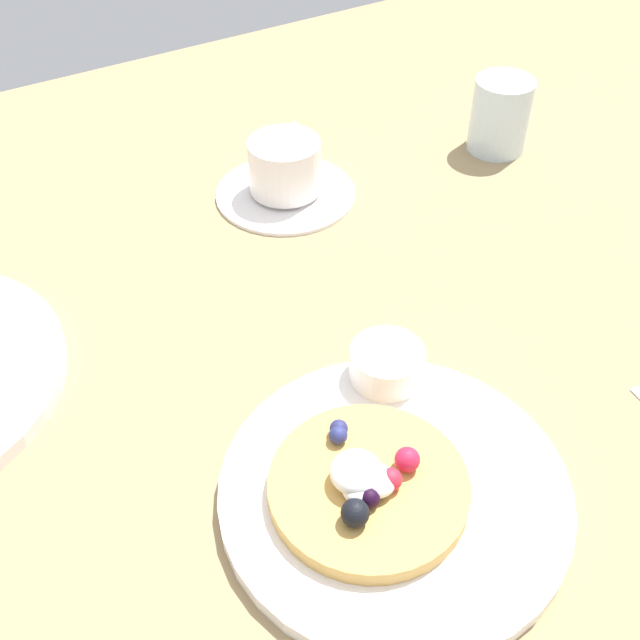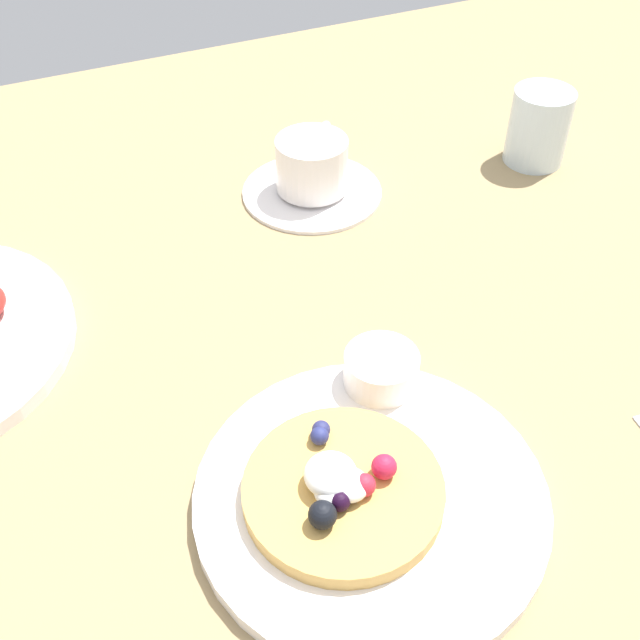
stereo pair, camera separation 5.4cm
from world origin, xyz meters
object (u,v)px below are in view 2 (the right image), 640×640
water_glass (539,127)px  pancake_plate (371,498)px  coffee_saucer (312,190)px  coffee_cup (312,163)px  syrup_ramekin (381,369)px

water_glass → pancake_plate: bearing=-138.2°
coffee_saucer → coffee_cup: size_ratio=1.62×
coffee_saucer → pancake_plate: bearing=-107.5°
syrup_ramekin → pancake_plate: bearing=-120.8°
pancake_plate → syrup_ramekin: bearing=59.2°
pancake_plate → coffee_cup: size_ratio=2.72×
coffee_cup → water_glass: bearing=-9.1°
water_glass → coffee_cup: bearing=170.9°
pancake_plate → coffee_cup: (11.80, 37.09, 3.02)cm
pancake_plate → coffee_saucer: pancake_plate is taller
coffee_saucer → coffee_cup: 3.28cm
syrup_ramekin → water_glass: size_ratio=0.71×
coffee_saucer → water_glass: bearing=-8.8°
pancake_plate → syrup_ramekin: 10.65cm
coffee_saucer → syrup_ramekin: bearing=-102.8°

